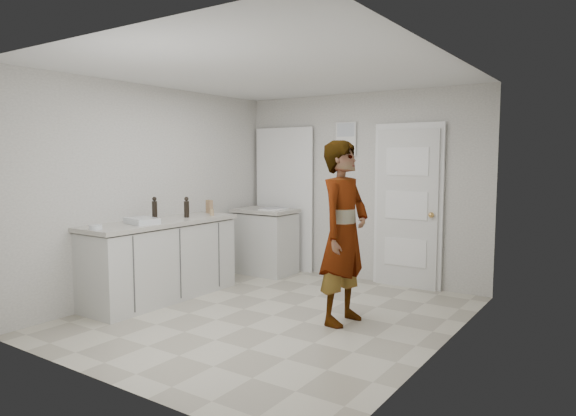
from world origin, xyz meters
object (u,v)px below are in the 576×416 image
Objects in this scene: person at (344,233)px; spice_jar at (212,212)px; baking_dish at (142,221)px; oil_cruet_b at (155,209)px; oil_cruet_a at (187,208)px; cake_mix_box at (209,207)px; egg_bowl at (96,227)px.

spice_jar is (-2.01, 0.28, 0.06)m from person.
baking_dish is (-2.09, -0.75, 0.05)m from person.
oil_cruet_b is at bearing -106.83° from spice_jar.
person is 2.13m from oil_cruet_a.
baking_dish is (0.13, -1.21, -0.06)m from cake_mix_box.
cake_mix_box is at bearing 81.68° from person.
person is 2.03m from spice_jar.
cake_mix_box is at bearing 93.60° from egg_bowl.
cake_mix_box is 0.28m from spice_jar.
oil_cruet_a is 0.72m from baking_dish.
oil_cruet_b is 0.89m from egg_bowl.
egg_bowl is at bearing -81.90° from oil_cruet_b.
person is 2.49m from egg_bowl.
cake_mix_box is 0.51m from oil_cruet_a.
egg_bowl is at bearing -93.41° from spice_jar.
baking_dish is (0.03, -0.71, -0.09)m from oil_cruet_a.
person is at bearing 32.12° from egg_bowl.
spice_jar is 0.31× the size of oil_cruet_a.
spice_jar is 0.62× the size of egg_bowl.
spice_jar reaches higher than baking_dish.
spice_jar is at bearing 73.17° from oil_cruet_b.
cake_mix_box reaches higher than baking_dish.
spice_jar is 0.77m from oil_cruet_b.
spice_jar is (0.21, -0.18, -0.05)m from cake_mix_box.
baking_dish is (0.14, -0.31, -0.10)m from oil_cruet_b.
baking_dish reaches higher than egg_bowl.
oil_cruet_a reaches higher than egg_bowl.
egg_bowl is (-0.02, -0.57, -0.01)m from baking_dish.
egg_bowl is (0.11, -1.78, -0.06)m from cake_mix_box.
egg_bowl is (-0.10, -1.61, -0.01)m from spice_jar.
person is at bearing 11.34° from oil_cruet_b.
cake_mix_box is at bearing 89.20° from oil_cruet_b.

